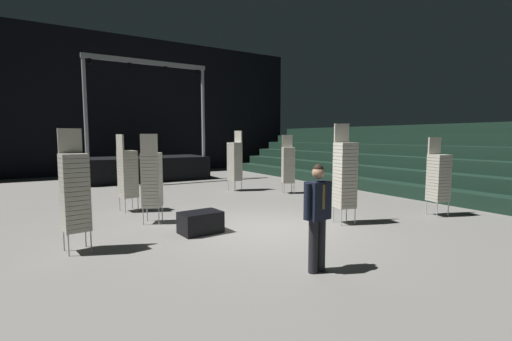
% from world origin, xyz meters
% --- Properties ---
extents(ground_plane, '(22.00, 30.00, 0.10)m').
position_xyz_m(ground_plane, '(0.00, 0.00, -0.05)').
color(ground_plane, slate).
extents(arena_end_wall, '(22.00, 0.30, 8.00)m').
position_xyz_m(arena_end_wall, '(0.00, 15.00, 4.00)').
color(arena_end_wall, black).
rests_on(arena_end_wall, ground_plane).
extents(bleacher_bank_right, '(4.50, 24.00, 2.70)m').
position_xyz_m(bleacher_bank_right, '(8.75, 1.00, 1.35)').
color(bleacher_bank_right, black).
rests_on(bleacher_bank_right, ground_plane).
extents(stage_riser, '(5.87, 2.79, 5.65)m').
position_xyz_m(stage_riser, '(0.00, 10.96, 0.67)').
color(stage_riser, black).
rests_on(stage_riser, ground_plane).
extents(man_with_tie, '(0.57, 0.28, 1.73)m').
position_xyz_m(man_with_tie, '(-0.64, -2.65, 0.98)').
color(man_with_tie, black).
rests_on(man_with_tie, ground_plane).
extents(chair_stack_front_left, '(0.53, 0.53, 2.39)m').
position_xyz_m(chair_stack_front_left, '(2.22, 5.56, 1.19)').
color(chair_stack_front_left, '#B2B5BA').
rests_on(chair_stack_front_left, ground_plane).
extents(chair_stack_front_right, '(0.53, 0.53, 2.48)m').
position_xyz_m(chair_stack_front_right, '(2.03, -0.60, 1.24)').
color(chair_stack_front_right, '#B2B5BA').
rests_on(chair_stack_front_right, ground_plane).
extents(chair_stack_mid_left, '(0.53, 0.53, 2.14)m').
position_xyz_m(chair_stack_mid_left, '(4.86, -1.29, 1.07)').
color(chair_stack_mid_left, '#B2B5BA').
rests_on(chair_stack_mid_left, ground_plane).
extents(chair_stack_mid_right, '(0.53, 0.53, 2.22)m').
position_xyz_m(chair_stack_mid_right, '(-2.25, 3.70, 1.11)').
color(chair_stack_mid_right, '#B2B5BA').
rests_on(chair_stack_mid_right, ground_plane).
extents(chair_stack_mid_centre, '(0.60, 0.60, 2.22)m').
position_xyz_m(chair_stack_mid_centre, '(-2.03, 1.92, 1.11)').
color(chair_stack_mid_centre, '#B2B5BA').
rests_on(chair_stack_mid_centre, ground_plane).
extents(chair_stack_rear_left, '(0.58, 0.58, 2.22)m').
position_xyz_m(chair_stack_rear_left, '(3.63, 3.90, 1.11)').
color(chair_stack_rear_left, '#B2B5BA').
rests_on(chair_stack_rear_left, ground_plane).
extents(chair_stack_rear_right, '(0.50, 0.50, 2.31)m').
position_xyz_m(chair_stack_rear_right, '(-3.83, 0.44, 1.15)').
color(chair_stack_rear_right, '#B2B5BA').
rests_on(chair_stack_rear_right, ground_plane).
extents(equipment_road_case, '(0.95, 0.67, 0.48)m').
position_xyz_m(equipment_road_case, '(-1.36, 0.43, 0.24)').
color(equipment_road_case, black).
rests_on(equipment_road_case, ground_plane).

